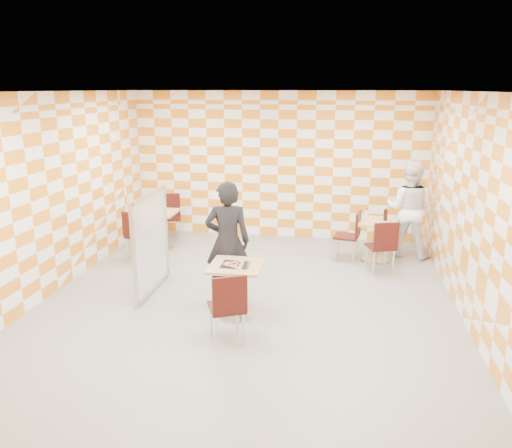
{
  "coord_description": "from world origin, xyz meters",
  "views": [
    {
      "loc": [
        1.26,
        -6.64,
        3.04
      ],
      "look_at": [
        0.1,
        0.2,
        1.15
      ],
      "focal_mm": 35.0,
      "sensor_mm": 36.0,
      "label": 1
    }
  ],
  "objects": [
    {
      "name": "empty_table",
      "position": [
        -2.16,
        2.23,
        0.51
      ],
      "size": [
        0.7,
        0.7,
        0.75
      ],
      "color": "tan",
      "rests_on": "ground"
    },
    {
      "name": "chair_main_front",
      "position": [
        0.01,
        -1.25,
        0.54
      ],
      "size": [
        0.56,
        0.56,
        0.92
      ],
      "color": "#370D0B",
      "rests_on": "ground"
    },
    {
      "name": "chair_empty_far",
      "position": [
        -2.18,
        2.98,
        0.54
      ],
      "size": [
        0.53,
        0.54,
        0.92
      ],
      "color": "#370D0B",
      "rests_on": "ground"
    },
    {
      "name": "man_white",
      "position": [
        2.55,
        2.61,
        0.9
      ],
      "size": [
        1.04,
        0.91,
        1.79
      ],
      "primitive_type": "imported",
      "rotation": [
        0.0,
        0.0,
        2.83
      ],
      "color": "white",
      "rests_on": "ground"
    },
    {
      "name": "chair_second_side",
      "position": [
        1.52,
        2.14,
        0.54
      ],
      "size": [
        0.5,
        0.49,
        0.92
      ],
      "color": "#370D0B",
      "rests_on": "ground"
    },
    {
      "name": "room_shell",
      "position": [
        0.0,
        0.54,
        1.5
      ],
      "size": [
        7.0,
        7.0,
        7.0
      ],
      "color": "gray",
      "rests_on": "ground"
    },
    {
      "name": "second_table",
      "position": [
        1.96,
        2.25,
        0.51
      ],
      "size": [
        0.7,
        0.7,
        0.75
      ],
      "color": "tan",
      "rests_on": "ground"
    },
    {
      "name": "man_dark",
      "position": [
        -0.3,
        0.1,
        0.89
      ],
      "size": [
        0.72,
        0.54,
        1.79
      ],
      "primitive_type": "imported",
      "rotation": [
        0.0,
        0.0,
        3.33
      ],
      "color": "black",
      "rests_on": "ground"
    },
    {
      "name": "pizza_on_foil",
      "position": [
        -0.06,
        -0.46,
        0.77
      ],
      "size": [
        0.4,
        0.4,
        0.04
      ],
      "color": "silver",
      "rests_on": "main_table"
    },
    {
      "name": "chair_second_front",
      "position": [
        2.03,
        1.55,
        0.54
      ],
      "size": [
        0.53,
        0.54,
        0.92
      ],
      "color": "#370D0B",
      "rests_on": "ground"
    },
    {
      "name": "partition",
      "position": [
        -1.5,
        0.18,
        0.79
      ],
      "size": [
        0.08,
        1.38,
        1.55
      ],
      "color": "white",
      "rests_on": "ground"
    },
    {
      "name": "chair_empty_near",
      "position": [
        -2.3,
        1.48,
        0.54
      ],
      "size": [
        0.54,
        0.55,
        0.92
      ],
      "color": "#370D0B",
      "rests_on": "ground"
    },
    {
      "name": "main_table",
      "position": [
        -0.06,
        -0.45,
        0.51
      ],
      "size": [
        0.7,
        0.7,
        0.75
      ],
      "color": "tan",
      "rests_on": "ground"
    },
    {
      "name": "sport_bottle",
      "position": [
        1.76,
        2.35,
        0.84
      ],
      "size": [
        0.06,
        0.06,
        0.2
      ],
      "color": "white",
      "rests_on": "second_table"
    },
    {
      "name": "soda_bottle",
      "position": [
        2.1,
        2.28,
        0.85
      ],
      "size": [
        0.07,
        0.07,
        0.23
      ],
      "color": "black",
      "rests_on": "second_table"
    }
  ]
}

